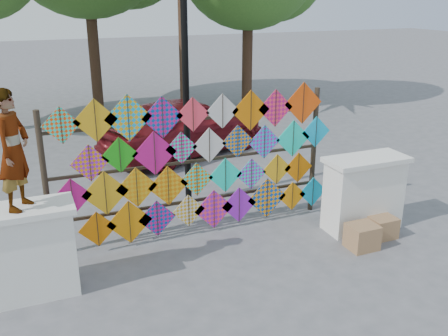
{
  "coord_description": "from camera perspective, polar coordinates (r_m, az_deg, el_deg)",
  "views": [
    {
      "loc": [
        -2.46,
        -6.53,
        3.85
      ],
      "look_at": [
        0.47,
        0.6,
        1.13
      ],
      "focal_mm": 40.0,
      "sensor_mm": 36.0,
      "label": 1
    }
  ],
  "objects": [
    {
      "name": "cardboard_box_near",
      "position": [
        8.27,
        15.51,
        -7.56
      ],
      "size": [
        0.45,
        0.4,
        0.4
      ],
      "primitive_type": "cube",
      "color": "#9D6E4C",
      "rests_on": "ground"
    },
    {
      "name": "parapet_left",
      "position": [
        7.1,
        -21.99,
        -8.93
      ],
      "size": [
        1.4,
        0.65,
        1.28
      ],
      "color": "white",
      "rests_on": "ground"
    },
    {
      "name": "sedan",
      "position": [
        12.43,
        -4.55,
        4.84
      ],
      "size": [
        4.66,
        3.17,
        1.47
      ],
      "primitive_type": "imported",
      "rotation": [
        0.0,
        0.0,
        1.94
      ],
      "color": "maroon",
      "rests_on": "ground"
    },
    {
      "name": "cardboard_box_far",
      "position": [
        8.74,
        17.6,
        -6.43
      ],
      "size": [
        0.42,
        0.39,
        0.35
      ],
      "primitive_type": "cube",
      "color": "#9D6E4C",
      "rests_on": "ground"
    },
    {
      "name": "vendor_woman",
      "position": [
        6.59,
        -22.96,
        1.9
      ],
      "size": [
        0.59,
        0.66,
        1.53
      ],
      "primitive_type": "imported",
      "rotation": [
        0.0,
        0.0,
        1.07
      ],
      "color": "#99999E",
      "rests_on": "parapet_left"
    },
    {
      "name": "parapet_right",
      "position": [
        8.78,
        15.68,
        -2.74
      ],
      "size": [
        1.4,
        0.65,
        1.28
      ],
      "color": "white",
      "rests_on": "ground"
    },
    {
      "name": "lamppost",
      "position": [
        9.04,
        -4.46,
        11.99
      ],
      "size": [
        0.28,
        0.28,
        4.46
      ],
      "color": "black",
      "rests_on": "ground"
    },
    {
      "name": "ground",
      "position": [
        7.97,
        -1.49,
        -9.47
      ],
      "size": [
        80.0,
        80.0,
        0.0
      ],
      "primitive_type": "plane",
      "color": "slate",
      "rests_on": "ground"
    },
    {
      "name": "kite_rack",
      "position": [
        8.13,
        -2.94,
        0.51
      ],
      "size": [
        4.89,
        0.24,
        2.45
      ],
      "color": "black",
      "rests_on": "ground"
    }
  ]
}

